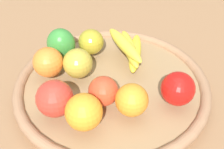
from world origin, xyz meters
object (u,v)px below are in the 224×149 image
apple_4 (78,63)px  orange_0 (84,112)px  orange_2 (132,100)px  apple_0 (55,99)px  apple_2 (91,42)px  orange_1 (48,62)px  apple_3 (103,91)px  bell_pepper (61,44)px  apple_1 (178,89)px  banana_bunch (130,49)px

apple_4 → orange_0: size_ratio=0.94×
orange_2 → apple_0: 0.16m
apple_2 → apple_0: 0.23m
orange_1 → apple_3: bearing=131.2°
orange_2 → apple_3: orange_2 is taller
apple_4 → bell_pepper: 0.09m
orange_0 → apple_0: (0.05, -0.05, 0.00)m
apple_0 → apple_2: bearing=-119.1°
apple_3 → orange_1: 0.17m
apple_1 → bell_pepper: 0.32m
apple_1 → orange_1: apple_1 is taller
orange_2 → apple_2: bearing=-79.1°
apple_2 → orange_1: size_ratio=0.91×
apple_2 → bell_pepper: bell_pepper is taller
apple_4 → orange_1: 0.07m
orange_0 → orange_1: orange_0 is taller
apple_1 → orange_1: size_ratio=1.02×
banana_bunch → apple_2: size_ratio=2.50×
orange_2 → apple_3: 0.07m
banana_bunch → orange_2: bearing=75.7°
banana_bunch → orange_0: size_ratio=2.18×
orange_2 → apple_1: bearing=-175.1°
bell_pepper → orange_1: 0.07m
orange_0 → apple_3: orange_0 is taller
apple_2 → apple_1: 0.27m
orange_0 → banana_bunch: bearing=-126.7°
apple_3 → banana_bunch: bearing=-124.3°
apple_1 → apple_3: bearing=-11.8°
banana_bunch → orange_0: 0.25m
orange_0 → bell_pepper: (0.02, -0.24, 0.00)m
apple_4 → apple_1: 0.24m
orange_1 → orange_2: bearing=134.0°
bell_pepper → apple_3: bearing=-53.3°
orange_2 → apple_3: bearing=-39.1°
banana_bunch → apple_0: apple_0 is taller
apple_2 → apple_1: size_ratio=0.89×
orange_0 → apple_0: bearing=-43.2°
apple_4 → apple_0: apple_0 is taller
apple_2 → apple_3: bearing=88.0°
bell_pepper → orange_1: bell_pepper is taller
orange_0 → apple_1: orange_0 is taller
apple_1 → apple_2: bearing=-56.2°
apple_2 → apple_1: apple_1 is taller
banana_bunch → apple_0: (0.20, 0.15, 0.01)m
apple_0 → apple_3: size_ratio=1.19×
banana_bunch → apple_0: size_ratio=2.11×
apple_0 → bell_pepper: 0.20m
orange_0 → orange_2: bearing=-172.1°
apple_2 → orange_1: 0.13m
orange_2 → banana_bunch: size_ratio=0.42×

